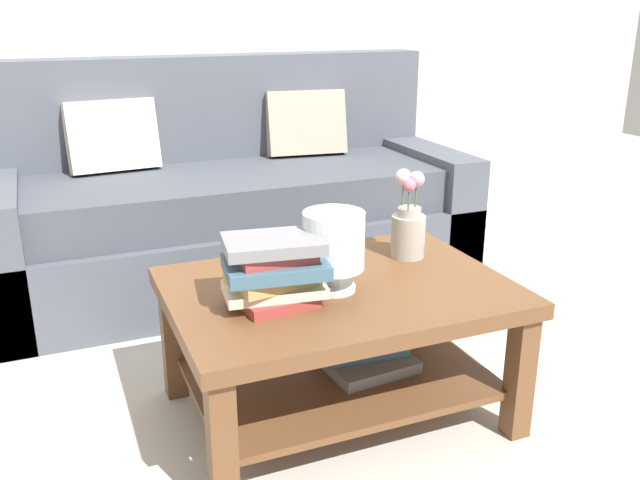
# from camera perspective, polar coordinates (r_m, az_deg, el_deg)

# --- Properties ---
(ground_plane) EXTENTS (10.00, 10.00, 0.00)m
(ground_plane) POSITION_cam_1_polar(r_m,az_deg,el_deg) (2.67, -2.44, -9.89)
(ground_plane) COLOR #B7B2A8
(couch) EXTENTS (2.25, 0.90, 1.06)m
(couch) POSITION_cam_1_polar(r_m,az_deg,el_deg) (3.35, -7.49, 2.77)
(couch) COLOR #474C56
(couch) RESTS_ON ground
(coffee_table) EXTENTS (1.05, 0.76, 0.46)m
(coffee_table) POSITION_cam_1_polar(r_m,az_deg,el_deg) (2.20, 1.66, -6.88)
(coffee_table) COLOR brown
(coffee_table) RESTS_ON ground
(book_stack_main) EXTENTS (0.31, 0.25, 0.20)m
(book_stack_main) POSITION_cam_1_polar(r_m,az_deg,el_deg) (1.98, -3.84, -2.51)
(book_stack_main) COLOR #993833
(book_stack_main) RESTS_ON coffee_table
(glass_hurricane_vase) EXTENTS (0.19, 0.19, 0.25)m
(glass_hurricane_vase) POSITION_cam_1_polar(r_m,az_deg,el_deg) (2.05, 1.14, -0.27)
(glass_hurricane_vase) COLOR silver
(glass_hurricane_vase) RESTS_ON coffee_table
(flower_pitcher) EXTENTS (0.12, 0.12, 0.31)m
(flower_pitcher) POSITION_cam_1_polar(r_m,az_deg,el_deg) (2.37, 7.37, 1.20)
(flower_pitcher) COLOR #9E998E
(flower_pitcher) RESTS_ON coffee_table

